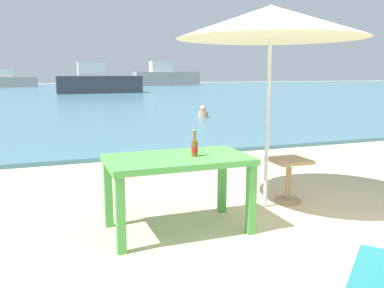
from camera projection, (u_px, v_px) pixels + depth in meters
sea_water at (77, 93)px, 30.85m from camera, size 120.00×50.00×0.08m
picnic_table_green at (178, 167)px, 4.00m from camera, size 1.40×0.80×0.76m
beer_bottle_amber at (195, 147)px, 3.98m from camera, size 0.07×0.07×0.26m
patio_umbrella at (271, 22)px, 4.44m from camera, size 2.10×2.10×2.30m
side_table_wood at (289, 174)px, 4.95m from camera, size 0.44×0.44×0.54m
swimmer_person at (203, 113)px, 13.59m from camera, size 0.34×0.34×0.41m
boat_barge at (10, 81)px, 40.65m from camera, size 5.10×1.39×1.85m
boat_tanker at (166, 77)px, 46.69m from camera, size 7.48×2.04×2.72m
boat_cargo_ship at (98, 82)px, 29.43m from camera, size 6.04×1.65×2.20m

